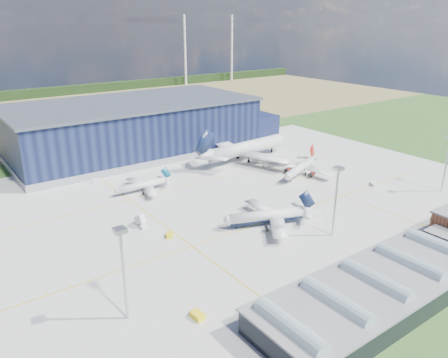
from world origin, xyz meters
TOP-DOWN VIEW (x-y plane):
  - ground at (0.00, 0.00)m, footprint 600.00×600.00m
  - apron at (0.00, 10.00)m, footprint 220.00×160.00m
  - farmland at (0.00, 220.00)m, footprint 600.00×220.00m
  - treeline at (0.00, 300.00)m, footprint 600.00×8.00m
  - hangar at (2.81, 94.80)m, footprint 145.00×62.00m
  - glass_concourse at (-6.45, -60.00)m, footprint 78.00×23.00m
  - light_mast_west at (-60.00, -30.00)m, footprint 2.60×2.60m
  - light_mast_center at (10.00, -30.00)m, footprint 2.60×2.60m
  - light_mast_east at (75.00, -30.00)m, footprint 2.60×2.60m
  - airliner_navy at (-2.33, -12.00)m, footprint 42.34×41.93m
  - airliner_red at (42.63, 16.89)m, footprint 42.44×42.06m
  - airliner_widebody at (37.83, 48.62)m, footprint 61.94×60.78m
  - airliner_regional at (-22.45, 40.00)m, footprint 25.95×25.42m
  - gse_tug_a at (-47.04, -39.47)m, footprint 2.39×3.67m
  - gse_tug_b at (-32.52, -0.54)m, footprint 3.10×3.57m
  - gse_van_a at (15.53, -17.50)m, footprint 5.52×4.02m
  - gse_cart_a at (58.11, -10.26)m, footprint 2.97×3.63m
  - gse_van_b at (40.79, 38.69)m, footprint 3.96×4.77m
  - gse_cart_b at (-33.44, 60.80)m, footprint 4.03×3.49m
  - airstair at (-36.49, 12.14)m, footprint 2.19×4.61m
  - car_a at (30.50, -48.00)m, footprint 4.13×2.08m
  - car_b at (10.29, -48.00)m, footprint 4.30×2.61m

SIDE VIEW (x-z plane):
  - ground at x=0.00m, z-range 0.00..0.00m
  - farmland at x=0.00m, z-range -0.01..0.01m
  - apron at x=0.00m, z-range -0.01..0.07m
  - gse_tug_b at x=-32.52m, z-range 0.00..1.30m
  - car_b at x=10.29m, z-range 0.00..1.34m
  - car_a at x=30.50m, z-range 0.00..1.35m
  - gse_cart_a at x=58.11m, z-range 0.00..1.36m
  - gse_cart_b at x=-33.44m, z-range 0.00..1.47m
  - gse_tug_a at x=-47.04m, z-range 0.00..1.47m
  - gse_van_b at x=40.79m, z-range 0.00..2.00m
  - gse_van_a at x=15.53m, z-range 0.00..2.21m
  - airstair at x=-36.49m, z-range 0.00..2.86m
  - glass_concourse at x=-6.45m, z-range -0.61..7.99m
  - treeline at x=0.00m, z-range 0.00..8.00m
  - airliner_regional at x=-22.45m, z-range 0.00..8.22m
  - airliner_red at x=42.63m, z-range 0.00..10.65m
  - airliner_navy at x=-2.33m, z-range 0.00..10.73m
  - airliner_widebody at x=37.83m, z-range 0.00..18.83m
  - hangar at x=2.81m, z-range -1.43..24.67m
  - light_mast_west at x=-60.00m, z-range 3.93..26.93m
  - light_mast_center at x=10.00m, z-range 3.93..26.93m
  - light_mast_east at x=75.00m, z-range 3.93..26.93m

